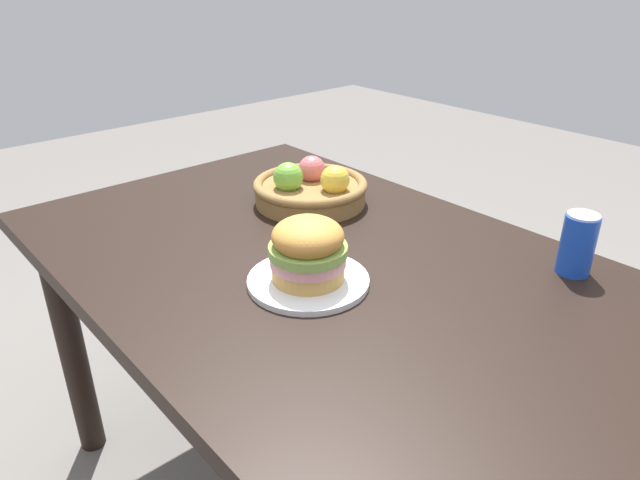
# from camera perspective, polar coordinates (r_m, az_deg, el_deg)

# --- Properties ---
(dining_table) EXTENTS (1.40, 0.90, 0.75)m
(dining_table) POSITION_cam_1_polar(r_m,az_deg,el_deg) (1.26, 0.19, -5.89)
(dining_table) COLOR black
(dining_table) RESTS_ON ground_plane
(plate) EXTENTS (0.24, 0.24, 0.01)m
(plate) POSITION_cam_1_polar(r_m,az_deg,el_deg) (1.11, -1.17, -4.04)
(plate) COLOR white
(plate) RESTS_ON dining_table
(sandwich) EXTENTS (0.15, 0.15, 0.12)m
(sandwich) POSITION_cam_1_polar(r_m,az_deg,el_deg) (1.08, -1.20, -0.95)
(sandwich) COLOR tan
(sandwich) RESTS_ON plate
(soda_can) EXTENTS (0.07, 0.07, 0.13)m
(soda_can) POSITION_cam_1_polar(r_m,az_deg,el_deg) (1.23, 24.15, -0.36)
(soda_can) COLOR blue
(soda_can) RESTS_ON dining_table
(fruit_basket) EXTENTS (0.29, 0.29, 0.11)m
(fruit_basket) POSITION_cam_1_polar(r_m,az_deg,el_deg) (1.46, -0.96, 5.15)
(fruit_basket) COLOR olive
(fruit_basket) RESTS_ON dining_table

